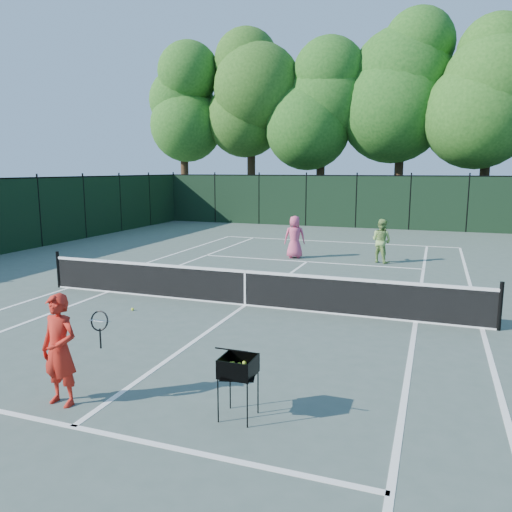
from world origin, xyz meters
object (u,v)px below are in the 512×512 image
(coach, at_px, (60,350))
(ball_hopper, at_px, (238,367))
(player_green, at_px, (381,241))
(player_pink, at_px, (295,237))
(loose_ball_midcourt, at_px, (133,309))

(coach, bearing_deg, ball_hopper, 14.82)
(player_green, height_order, ball_hopper, player_green)
(coach, distance_m, ball_hopper, 2.62)
(player_pink, bearing_deg, player_green, 165.62)
(ball_hopper, bearing_deg, loose_ball_midcourt, 121.99)
(coach, distance_m, player_green, 13.48)
(loose_ball_midcourt, bearing_deg, player_pink, 78.26)
(player_pink, distance_m, player_green, 3.25)
(coach, xyz_separation_m, player_pink, (-0.08, 12.93, -0.01))
(coach, relative_size, ball_hopper, 1.86)
(coach, xyz_separation_m, loose_ball_midcourt, (-1.82, 4.53, -0.79))
(coach, relative_size, loose_ball_midcourt, 24.28)
(coach, bearing_deg, loose_ball_midcourt, 116.08)
(player_pink, relative_size, player_green, 1.02)
(ball_hopper, bearing_deg, player_pink, 86.60)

